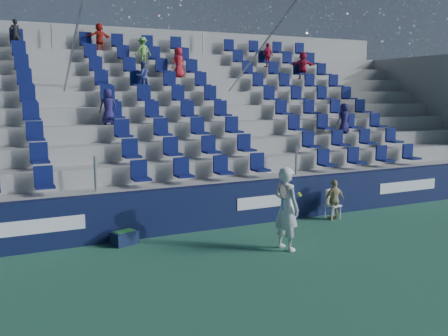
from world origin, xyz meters
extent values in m
plane|color=#2A6349|center=(0.00, 0.00, 0.00)|extent=(70.00, 70.00, 0.00)
cube|color=#10173B|center=(0.00, 3.15, 0.60)|extent=(24.00, 0.30, 1.20)
cube|color=white|center=(-5.00, 2.99, 0.62)|extent=(3.20, 0.02, 0.34)
cube|color=white|center=(1.50, 2.99, 0.62)|extent=(1.60, 0.02, 0.34)
cube|color=white|center=(7.00, 2.99, 0.62)|extent=(2.40, 0.02, 0.34)
cube|color=#9B9B96|center=(0.00, 3.72, 0.60)|extent=(24.00, 0.85, 1.20)
cube|color=#9B9B96|center=(0.00, 4.57, 0.85)|extent=(24.00, 0.85, 1.70)
cube|color=#9B9B96|center=(0.00, 5.42, 1.10)|extent=(24.00, 0.85, 2.20)
cube|color=#9B9B96|center=(0.00, 6.28, 1.35)|extent=(24.00, 0.85, 2.70)
cube|color=#9B9B96|center=(0.00, 7.12, 1.60)|extent=(24.00, 0.85, 3.20)
cube|color=#9B9B96|center=(0.00, 7.97, 1.85)|extent=(24.00, 0.85, 3.70)
cube|color=#9B9B96|center=(0.00, 8.82, 2.10)|extent=(24.00, 0.85, 4.20)
cube|color=#9B9B96|center=(0.00, 9.68, 2.35)|extent=(24.00, 0.85, 4.70)
cube|color=#9B9B96|center=(0.00, 10.52, 2.60)|extent=(24.00, 0.85, 5.20)
cube|color=#9B9B96|center=(0.00, 11.20, 3.10)|extent=(24.00, 0.50, 6.20)
cube|color=#9B9B96|center=(11.85, 7.12, 2.60)|extent=(0.30, 7.65, 5.20)
cube|color=#0C144C|center=(0.00, 3.72, 1.55)|extent=(16.05, 0.50, 0.70)
cube|color=#0C144C|center=(0.00, 4.57, 2.05)|extent=(16.05, 0.50, 0.70)
cube|color=#0C144C|center=(0.00, 5.42, 2.55)|extent=(16.05, 0.50, 0.70)
cube|color=#0C144C|center=(0.00, 6.28, 3.05)|extent=(16.05, 0.50, 0.70)
cube|color=#0C144C|center=(0.00, 7.12, 3.55)|extent=(16.05, 0.50, 0.70)
cube|color=#0C144C|center=(0.00, 7.97, 4.05)|extent=(16.05, 0.50, 0.70)
cube|color=#0C144C|center=(0.00, 8.82, 4.55)|extent=(16.05, 0.50, 0.70)
cube|color=#0C144C|center=(0.00, 9.68, 5.05)|extent=(16.05, 0.50, 0.70)
cube|color=#0C144C|center=(0.00, 10.52, 5.55)|extent=(16.05, 0.50, 0.70)
cylinder|color=gray|center=(-3.00, 7.12, 4.35)|extent=(0.06, 7.68, 4.55)
cylinder|color=gray|center=(3.00, 7.12, 4.35)|extent=(0.06, 7.68, 4.55)
imported|color=#1D194C|center=(6.20, 5.38, 2.74)|extent=(0.54, 0.36, 1.08)
imported|color=#D01B43|center=(5.52, 9.62, 5.21)|extent=(0.64, 0.42, 1.02)
imported|color=#231B52|center=(-2.03, 6.23, 3.24)|extent=(0.56, 0.40, 1.08)
imported|color=#71BE4C|center=(0.10, 9.62, 5.20)|extent=(0.69, 0.46, 1.01)
imported|color=red|center=(-1.31, 10.47, 5.72)|extent=(1.01, 0.55, 1.04)
imported|color=black|center=(-4.25, 10.47, 5.70)|extent=(0.40, 0.29, 1.00)
imported|color=#BF193A|center=(6.70, 8.77, 4.76)|extent=(1.09, 0.65, 1.13)
imported|color=#B11722|center=(1.20, 8.77, 4.75)|extent=(0.62, 0.50, 1.10)
imported|color=#444D96|center=(-0.43, 7.92, 4.21)|extent=(0.57, 0.49, 1.02)
imported|color=silver|center=(0.83, 0.73, 0.99)|extent=(0.62, 0.81, 1.97)
cylinder|color=navy|center=(0.58, 0.48, 1.16)|extent=(0.03, 0.03, 0.28)
torus|color=black|center=(0.58, 0.48, 1.46)|extent=(0.30, 0.17, 0.28)
plane|color=#262626|center=(0.58, 0.48, 1.46)|extent=(0.30, 0.16, 0.29)
sphere|color=#B6CD2F|center=(1.08, 0.53, 1.32)|extent=(0.07, 0.07, 0.07)
sphere|color=#B6CD2F|center=(1.08, 0.59, 1.35)|extent=(0.07, 0.07, 0.07)
cube|color=white|center=(3.62, 2.55, 0.40)|extent=(0.47, 0.47, 0.04)
cube|color=white|center=(3.62, 2.73, 0.63)|extent=(0.38, 0.13, 0.47)
cylinder|color=white|center=(3.46, 2.40, 0.19)|extent=(0.03, 0.03, 0.38)
cylinder|color=white|center=(3.77, 2.40, 0.19)|extent=(0.03, 0.03, 0.38)
cylinder|color=white|center=(3.46, 2.70, 0.19)|extent=(0.03, 0.03, 0.38)
cylinder|color=white|center=(3.77, 2.70, 0.19)|extent=(0.03, 0.03, 0.38)
imported|color=tan|center=(3.62, 2.50, 0.59)|extent=(0.69, 0.30, 1.17)
cube|color=#0E1834|center=(-2.52, 2.75, 0.16)|extent=(0.69, 0.57, 0.33)
cube|color=#1E662D|center=(-2.52, 2.75, 0.24)|extent=(0.56, 0.43, 0.20)
camera|label=1|loc=(-5.41, -8.90, 3.69)|focal=40.00mm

